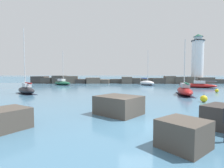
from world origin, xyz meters
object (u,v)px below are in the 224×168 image
(sailboat_moored_0, at_px, (26,90))
(mooring_buoy_orange_near, at_px, (204,99))
(sailboat_moored_4, at_px, (147,83))
(mooring_buoy_far_side, at_px, (217,91))
(sailboat_moored_1, at_px, (185,90))
(lighthouse, at_px, (197,62))
(sailboat_moored_3, at_px, (62,83))
(sailboat_moored_2, at_px, (198,85))

(sailboat_moored_0, bearing_deg, mooring_buoy_orange_near, -17.18)
(sailboat_moored_4, distance_m, mooring_buoy_orange_near, 28.93)
(mooring_buoy_orange_near, xyz_separation_m, mooring_buoy_far_side, (7.37, 10.44, -0.08))
(sailboat_moored_1, distance_m, mooring_buoy_far_side, 7.95)
(mooring_buoy_far_side, bearing_deg, lighthouse, 71.28)
(lighthouse, height_order, mooring_buoy_orange_near, lighthouse)
(lighthouse, bearing_deg, sailboat_moored_3, -166.12)
(sailboat_moored_0, distance_m, sailboat_moored_4, 31.30)
(sailboat_moored_1, bearing_deg, sailboat_moored_2, 58.72)
(lighthouse, height_order, sailboat_moored_0, lighthouse)
(sailboat_moored_2, relative_size, sailboat_moored_4, 1.12)
(sailboat_moored_2, height_order, mooring_buoy_orange_near, sailboat_moored_2)
(sailboat_moored_2, distance_m, sailboat_moored_4, 13.30)
(lighthouse, bearing_deg, mooring_buoy_orange_near, -113.60)
(sailboat_moored_3, xyz_separation_m, mooring_buoy_far_side, (32.46, -18.27, -0.35))
(mooring_buoy_far_side, bearing_deg, sailboat_moored_3, 150.62)
(lighthouse, relative_size, mooring_buoy_orange_near, 16.77)
(sailboat_moored_0, xyz_separation_m, sailboat_moored_2, (32.80, 12.59, -0.07))
(sailboat_moored_2, bearing_deg, sailboat_moored_3, 165.61)
(sailboat_moored_3, height_order, mooring_buoy_orange_near, sailboat_moored_3)
(sailboat_moored_2, bearing_deg, mooring_buoy_orange_near, -113.13)
(sailboat_moored_0, height_order, sailboat_moored_2, sailboat_moored_2)
(lighthouse, relative_size, mooring_buoy_far_side, 20.35)
(sailboat_moored_0, height_order, sailboat_moored_3, sailboat_moored_0)
(lighthouse, distance_m, mooring_buoy_far_side, 31.07)
(sailboat_moored_4, relative_size, mooring_buoy_far_side, 12.09)
(sailboat_moored_2, bearing_deg, mooring_buoy_far_side, -97.12)
(sailboat_moored_0, distance_m, sailboat_moored_1, 24.64)
(lighthouse, xyz_separation_m, mooring_buoy_orange_near, (-17.10, -39.14, -6.79))
(sailboat_moored_0, bearing_deg, sailboat_moored_1, -2.00)
(sailboat_moored_1, height_order, sailboat_moored_4, sailboat_moored_4)
(sailboat_moored_3, distance_m, mooring_buoy_far_side, 37.25)
(lighthouse, distance_m, mooring_buoy_orange_near, 43.24)
(mooring_buoy_orange_near, bearing_deg, mooring_buoy_far_side, 54.76)
(sailboat_moored_4, height_order, mooring_buoy_orange_near, sailboat_moored_4)
(sailboat_moored_1, height_order, sailboat_moored_3, sailboat_moored_3)
(lighthouse, xyz_separation_m, sailboat_moored_4, (-18.48, -10.24, -6.51))
(sailboat_moored_1, distance_m, mooring_buoy_orange_near, 6.65)
(sailboat_moored_4, xyz_separation_m, mooring_buoy_orange_near, (1.38, -28.90, -0.28))
(sailboat_moored_1, relative_size, sailboat_moored_2, 0.78)
(sailboat_moored_0, distance_m, sailboat_moored_3, 21.24)
(sailboat_moored_1, xyz_separation_m, sailboat_moored_4, (-1.79, 22.27, -0.01))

